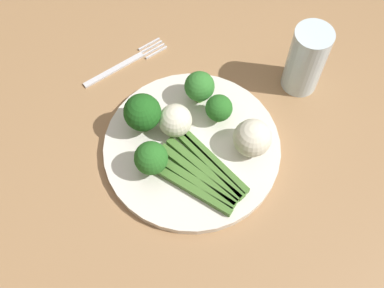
% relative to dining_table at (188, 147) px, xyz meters
% --- Properties ---
extents(ground_plane, '(6.00, 6.00, 0.02)m').
position_rel_dining_table_xyz_m(ground_plane, '(0.00, 0.00, -0.68)').
color(ground_plane, gray).
extents(dining_table, '(1.42, 1.09, 0.76)m').
position_rel_dining_table_xyz_m(dining_table, '(0.00, 0.00, 0.00)').
color(dining_table, '#9E754C').
rests_on(dining_table, ground_plane).
extents(plate, '(0.28, 0.28, 0.01)m').
position_rel_dining_table_xyz_m(plate, '(0.05, -0.02, 0.10)').
color(plate, silver).
rests_on(plate, dining_table).
extents(asparagus_bundle, '(0.16, 0.13, 0.01)m').
position_rel_dining_table_xyz_m(asparagus_bundle, '(0.10, -0.03, 0.11)').
color(asparagus_bundle, '#47752D').
rests_on(asparagus_bundle, plate).
extents(broccoli_back, '(0.05, 0.05, 0.06)m').
position_rel_dining_table_xyz_m(broccoli_back, '(-0.02, 0.03, 0.14)').
color(broccoli_back, '#609E3D').
rests_on(broccoli_back, plate).
extents(broccoli_right, '(0.04, 0.04, 0.05)m').
position_rel_dining_table_xyz_m(broccoli_right, '(0.02, 0.04, 0.14)').
color(broccoli_right, '#568E33').
rests_on(broccoli_right, plate).
extents(broccoli_outer_edge, '(0.06, 0.06, 0.07)m').
position_rel_dining_table_xyz_m(broccoli_outer_edge, '(-0.01, -0.07, 0.15)').
color(broccoli_outer_edge, '#4C7F2B').
rests_on(broccoli_outer_edge, plate).
extents(broccoli_front, '(0.05, 0.05, 0.06)m').
position_rel_dining_table_xyz_m(broccoli_front, '(0.06, -0.09, 0.14)').
color(broccoli_front, '#568E33').
rests_on(broccoli_front, plate).
extents(cauliflower_near_center, '(0.05, 0.05, 0.05)m').
position_rel_dining_table_xyz_m(cauliflower_near_center, '(0.01, -0.03, 0.13)').
color(cauliflower_near_center, silver).
rests_on(cauliflower_near_center, plate).
extents(cauliflower_front_left, '(0.06, 0.06, 0.06)m').
position_rel_dining_table_xyz_m(cauliflower_front_left, '(0.09, 0.07, 0.13)').
color(cauliflower_front_left, silver).
rests_on(cauliflower_front_left, plate).
extents(fork, '(0.05, 0.17, 0.00)m').
position_rel_dining_table_xyz_m(fork, '(-0.16, -0.05, 0.09)').
color(fork, silver).
rests_on(fork, dining_table).
extents(water_glass, '(0.06, 0.06, 0.13)m').
position_rel_dining_table_xyz_m(water_glass, '(0.01, 0.21, 0.15)').
color(water_glass, silver).
rests_on(water_glass, dining_table).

